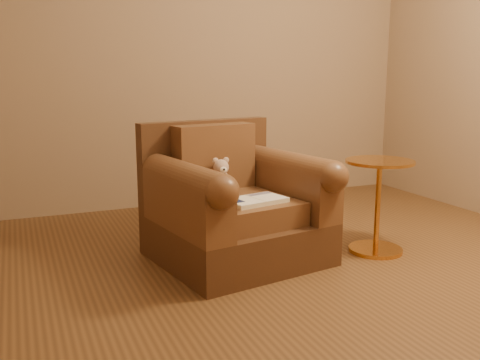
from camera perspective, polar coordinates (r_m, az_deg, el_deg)
name	(u,v)px	position (r m, az deg, el deg)	size (l,w,h in m)	color
floor	(309,283)	(2.94, 7.42, -10.87)	(4.00, 4.00, 0.00)	brown
armchair	(234,207)	(3.22, -0.70, -2.92)	(1.04, 1.00, 0.81)	#492B18
teddy_bear	(222,180)	(3.23, -1.93, 0.00)	(0.16, 0.18, 0.22)	tan
guidebook	(255,200)	(3.02, 1.65, -2.19)	(0.37, 0.27, 0.03)	beige
side_table	(378,203)	(3.42, 14.49, -2.39)	(0.42, 0.42, 0.58)	gold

